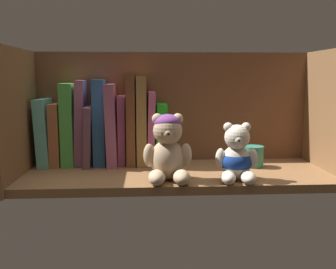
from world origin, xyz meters
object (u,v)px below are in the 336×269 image
(book_0, at_px, (46,132))
(book_4, at_px, (90,135))
(teddy_bear_smaller, at_px, (237,158))
(book_1, at_px, (58,134))
(book_8, at_px, (131,119))
(pillar_candle, at_px, (254,156))
(book_7, at_px, (122,130))
(book_2, at_px, (70,124))
(book_6, at_px, (112,124))
(book_3, at_px, (81,122))
(book_5, at_px, (100,122))
(teddy_bear_larger, at_px, (168,149))
(book_9, at_px, (142,120))
(book_11, at_px, (161,133))
(book_10, at_px, (151,128))

(book_0, height_order, book_4, book_0)
(teddy_bear_smaller, bearing_deg, book_1, 156.36)
(book_8, distance_m, pillar_candle, 0.34)
(book_7, bearing_deg, teddy_bear_smaller, -35.67)
(book_2, xyz_separation_m, pillar_candle, (0.49, -0.07, -0.08))
(book_1, relative_size, book_6, 0.76)
(book_3, relative_size, book_5, 0.99)
(book_6, bearing_deg, teddy_bear_larger, -53.18)
(book_2, relative_size, book_9, 0.92)
(book_0, relative_size, pillar_candle, 3.21)
(book_5, distance_m, book_8, 0.08)
(book_3, height_order, book_6, book_3)
(book_0, relative_size, book_2, 0.81)
(book_5, height_order, teddy_bear_larger, book_5)
(book_1, xyz_separation_m, book_5, (0.11, -0.00, 0.03))
(book_1, bearing_deg, book_2, -0.00)
(book_4, distance_m, book_8, 0.12)
(book_5, bearing_deg, book_11, 0.00)
(teddy_bear_larger, xyz_separation_m, teddy_bear_smaller, (0.16, -0.01, -0.02))
(book_6, height_order, teddy_bear_smaller, book_6)
(book_7, bearing_deg, book_1, 180.00)
(book_5, bearing_deg, book_1, 180.00)
(book_3, height_order, book_10, book_3)
(book_0, height_order, book_3, book_3)
(book_11, bearing_deg, book_5, 180.00)
(book_2, distance_m, book_11, 0.25)
(book_0, height_order, book_9, book_9)
(book_8, bearing_deg, book_0, 180.00)
(book_6, relative_size, teddy_bear_larger, 1.41)
(teddy_bear_smaller, bearing_deg, book_7, 144.33)
(book_0, xyz_separation_m, book_10, (0.28, -0.00, 0.01))
(book_1, xyz_separation_m, book_2, (0.03, -0.00, 0.03))
(teddy_bear_smaller, xyz_separation_m, pillar_candle, (0.08, 0.13, -0.02))
(book_2, relative_size, book_3, 0.96)
(book_3, distance_m, book_11, 0.22)
(book_0, height_order, book_6, book_6)
(teddy_bear_larger, bearing_deg, book_10, 100.48)
(book_5, bearing_deg, book_6, 0.00)
(book_2, relative_size, book_11, 1.34)
(book_7, xyz_separation_m, book_8, (0.03, 0.00, 0.03))
(book_0, xyz_separation_m, book_8, (0.23, -0.00, 0.03))
(book_0, distance_m, book_10, 0.28)
(book_4, height_order, teddy_bear_larger, book_4)
(book_9, xyz_separation_m, pillar_candle, (0.29, -0.07, -0.09))
(book_2, relative_size, pillar_candle, 3.95)
(book_0, bearing_deg, book_10, -0.00)
(book_6, bearing_deg, book_1, 180.00)
(book_3, distance_m, teddy_bear_smaller, 0.43)
(book_1, height_order, book_4, book_1)
(book_3, distance_m, book_6, 0.08)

